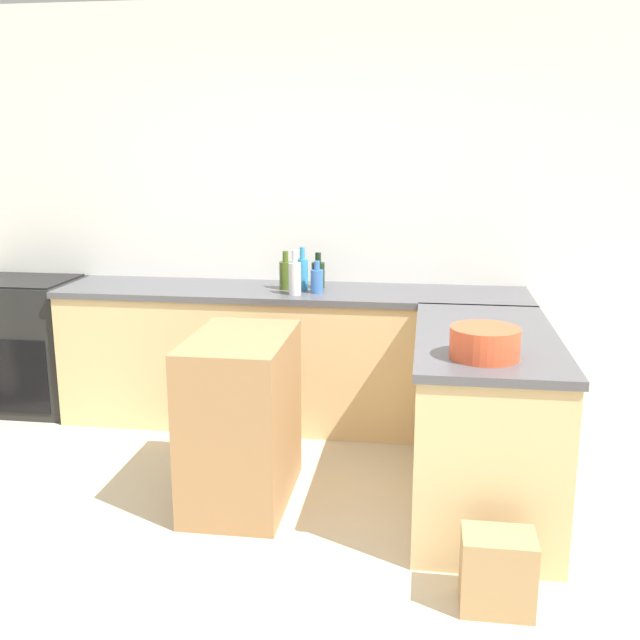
{
  "coord_description": "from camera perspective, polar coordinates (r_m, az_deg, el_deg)",
  "views": [
    {
      "loc": [
        0.85,
        -2.57,
        1.81
      ],
      "look_at": [
        0.33,
        1.05,
        0.94
      ],
      "focal_mm": 42.0,
      "sensor_mm": 36.0,
      "label": 1
    }
  ],
  "objects": [
    {
      "name": "counter_back",
      "position": [
        4.9,
        -2.15,
        -2.76
      ],
      "size": [
        3.0,
        0.65,
        0.89
      ],
      "color": "#D6B27A",
      "rests_on": "ground_plane"
    },
    {
      "name": "paper_bag",
      "position": [
        3.19,
        13.36,
        -18.14
      ],
      "size": [
        0.29,
        0.21,
        0.32
      ],
      "color": "#A88456",
      "rests_on": "ground_plane"
    },
    {
      "name": "vinegar_bottle_clear",
      "position": [
        4.6,
        -1.93,
        3.28
      ],
      "size": [
        0.08,
        0.08,
        0.27
      ],
      "color": "silver",
      "rests_on": "counter_back"
    },
    {
      "name": "dish_soap_bottle",
      "position": [
        4.76,
        -1.34,
        3.61
      ],
      "size": [
        0.07,
        0.07,
        0.27
      ],
      "color": "#338CBF",
      "rests_on": "counter_back"
    },
    {
      "name": "range_oven",
      "position": [
        5.56,
        -21.62,
        -1.72
      ],
      "size": [
        0.76,
        0.6,
        0.9
      ],
      "color": "black",
      "rests_on": "ground_plane"
    },
    {
      "name": "water_bottle_blue",
      "position": [
        4.66,
        -0.24,
        3.05
      ],
      "size": [
        0.08,
        0.08,
        0.2
      ],
      "color": "#386BB7",
      "rests_on": "counter_back"
    },
    {
      "name": "ground_plane",
      "position": [
        3.26,
        -9.0,
        -20.49
      ],
      "size": [
        14.0,
        14.0,
        0.0
      ],
      "primitive_type": "plane",
      "color": "beige"
    },
    {
      "name": "island_table",
      "position": [
        3.86,
        -6.01,
        -7.52
      ],
      "size": [
        0.49,
        0.78,
        0.87
      ],
      "color": "#997047",
      "rests_on": "ground_plane"
    },
    {
      "name": "mixing_bowl",
      "position": [
        3.32,
        12.45,
        -1.71
      ],
      "size": [
        0.3,
        0.3,
        0.14
      ],
      "color": "#DB512D",
      "rests_on": "counter_peninsula"
    },
    {
      "name": "olive_oil_bottle",
      "position": [
        4.78,
        -2.64,
        3.52
      ],
      "size": [
        0.08,
        0.08,
        0.25
      ],
      "color": "#475B1E",
      "rests_on": "counter_back"
    },
    {
      "name": "counter_peninsula",
      "position": [
        3.88,
        12.26,
        -7.45
      ],
      "size": [
        0.69,
        1.42,
        0.89
      ],
      "color": "#D6B27A",
      "rests_on": "ground_plane"
    },
    {
      "name": "wine_bottle_dark",
      "position": [
        4.82,
        -0.14,
        3.54
      ],
      "size": [
        0.08,
        0.08,
        0.23
      ],
      "color": "black",
      "rests_on": "counter_back"
    },
    {
      "name": "wall_back",
      "position": [
        5.06,
        -1.54,
        8.19
      ],
      "size": [
        8.0,
        0.06,
        2.7
      ],
      "color": "white",
      "rests_on": "ground_plane"
    }
  ]
}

